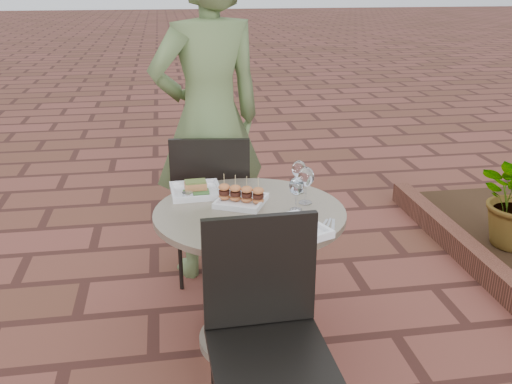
{
  "coord_description": "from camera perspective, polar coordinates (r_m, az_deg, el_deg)",
  "views": [
    {
      "loc": [
        -0.29,
        -2.37,
        1.76
      ],
      "look_at": [
        0.11,
        0.06,
        0.82
      ],
      "focal_mm": 40.0,
      "sensor_mm": 36.0,
      "label": 1
    }
  ],
  "objects": [
    {
      "name": "chair_near",
      "position": [
        2.19,
        0.92,
        -12.63
      ],
      "size": [
        0.45,
        0.45,
        0.93
      ],
      "rotation": [
        0.0,
        0.0,
        0.03
      ],
      "color": "black",
      "rests_on": "ground"
    },
    {
      "name": "wine_glass_right",
      "position": [
        2.63,
        4.08,
        0.49
      ],
      "size": [
        0.07,
        0.07,
        0.16
      ],
      "color": "white",
      "rests_on": "cafe_table"
    },
    {
      "name": "plate_salmon",
      "position": [
        2.88,
        -6.04,
        0.21
      ],
      "size": [
        0.26,
        0.26,
        0.07
      ],
      "rotation": [
        0.0,
        0.0,
        0.05
      ],
      "color": "white",
      "rests_on": "cafe_table"
    },
    {
      "name": "cafe_table",
      "position": [
        2.77,
        -0.62,
        -6.54
      ],
      "size": [
        0.9,
        0.9,
        0.73
      ],
      "color": "gray",
      "rests_on": "ground"
    },
    {
      "name": "cutlery_set",
      "position": [
        2.5,
        7.14,
        -3.54
      ],
      "size": [
        0.16,
        0.22,
        0.0
      ],
      "primitive_type": null,
      "rotation": [
        0.0,
        0.0,
        -0.39
      ],
      "color": "silver",
      "rests_on": "cafe_table"
    },
    {
      "name": "wine_glass_far",
      "position": [
        2.72,
        5.03,
        1.42
      ],
      "size": [
        0.08,
        0.08,
        0.18
      ],
      "color": "white",
      "rests_on": "cafe_table"
    },
    {
      "name": "planter_curb",
      "position": [
        3.68,
        23.21,
        -8.18
      ],
      "size": [
        0.12,
        3.0,
        0.15
      ],
      "primitive_type": "cube",
      "color": "brown",
      "rests_on": "ground"
    },
    {
      "name": "steel_ramekin",
      "position": [
        2.79,
        -6.84,
        -0.44
      ],
      "size": [
        0.07,
        0.07,
        0.04
      ],
      "primitive_type": "cylinder",
      "rotation": [
        0.0,
        0.0,
        -0.21
      ],
      "color": "silver",
      "rests_on": "cafe_table"
    },
    {
      "name": "diner",
      "position": [
        3.36,
        -4.74,
        7.08
      ],
      "size": [
        0.81,
        0.66,
        1.92
      ],
      "primitive_type": "imported",
      "rotation": [
        0.0,
        0.0,
        3.47
      ],
      "color": "#546B3B",
      "rests_on": "ground"
    },
    {
      "name": "plate_tuna",
      "position": [
        2.43,
        3.36,
        -3.81
      ],
      "size": [
        0.36,
        0.36,
        0.03
      ],
      "rotation": [
        0.0,
        0.0,
        0.39
      ],
      "color": "white",
      "rests_on": "cafe_table"
    },
    {
      "name": "chair_far",
      "position": [
        3.32,
        -4.42,
        -0.53
      ],
      "size": [
        0.5,
        0.5,
        0.93
      ],
      "rotation": [
        0.0,
        0.0,
        3.0
      ],
      "color": "black",
      "rests_on": "ground"
    },
    {
      "name": "ground",
      "position": [
        2.97,
        -1.9,
        -15.45
      ],
      "size": [
        60.0,
        60.0,
        0.0
      ],
      "primitive_type": "plane",
      "color": "brown",
      "rests_on": "ground"
    },
    {
      "name": "wine_glass_mid",
      "position": [
        2.85,
        4.31,
        2.21
      ],
      "size": [
        0.07,
        0.07,
        0.17
      ],
      "color": "white",
      "rests_on": "cafe_table"
    },
    {
      "name": "plate_sliders",
      "position": [
        2.73,
        -1.5,
        -0.48
      ],
      "size": [
        0.29,
        0.29,
        0.14
      ],
      "rotation": [
        0.0,
        0.0,
        -0.45
      ],
      "color": "white",
      "rests_on": "cafe_table"
    }
  ]
}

